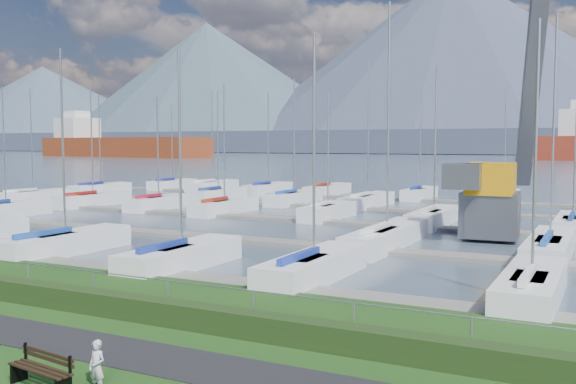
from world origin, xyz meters
The scene contains 10 objects.
path centered at (0.00, -3.00, 0.01)m, with size 160.00×2.00×0.04m, color black.
water centered at (0.00, 260.00, -0.40)m, with size 800.00×540.00×0.20m, color #435262.
hedge centered at (0.00, -0.40, 0.35)m, with size 80.00×0.70×0.70m, color #203413.
fence centered at (0.00, 0.00, 1.20)m, with size 0.04×0.04×80.00m, color #97989F.
docks centered at (0.00, 26.00, -0.22)m, with size 90.00×41.60×0.25m.
bench_right centered at (2.92, -5.67, 0.42)m, with size 1.84×0.66×0.85m.
person centered at (3.91, -5.04, 0.60)m, with size 0.43×0.28×1.19m, color silver.
crane centered at (8.08, 24.27, 5.33)m, with size 5.89×13.23×22.35m.
cargo_ship_west centered at (-167.89, 187.23, 3.70)m, with size 86.29×31.73×21.50m.
sailboat_fleet centered at (-0.94, 29.06, 5.38)m, with size 75.68×50.17×13.39m.
Camera 1 is at (13.87, -15.41, 5.36)m, focal length 40.00 mm.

